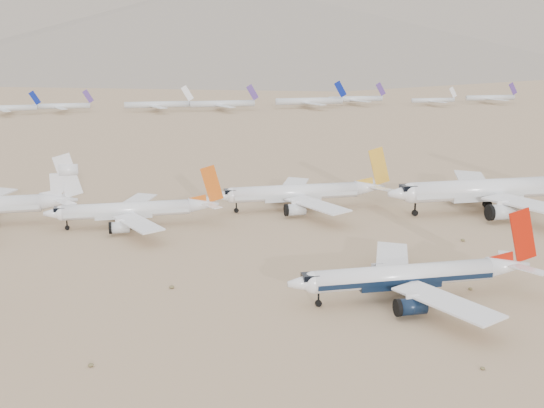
{
  "coord_description": "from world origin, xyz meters",
  "views": [
    {
      "loc": [
        -37.6,
        -108.16,
        46.13
      ],
      "look_at": [
        -3.66,
        48.07,
        7.0
      ],
      "focal_mm": 45.0,
      "sensor_mm": 36.0,
      "label": 1
    }
  ],
  "objects": [
    {
      "name": "row2_gold_tail",
      "position": [
        9.37,
        68.39,
        4.68
      ],
      "size": [
        46.99,
        45.95,
        16.73
      ],
      "color": "white",
      "rests_on": "ground"
    },
    {
      "name": "main_airliner",
      "position": [
        12.15,
        -0.1,
        4.39
      ],
      "size": [
        45.21,
        44.16,
        15.95
      ],
      "color": "white",
      "rests_on": "ground"
    },
    {
      "name": "row2_orange_tail",
      "position": [
        -36.22,
        60.41,
        4.19
      ],
      "size": [
        41.84,
        40.93,
        14.92
      ],
      "color": "white",
      "rests_on": "ground"
    },
    {
      "name": "desert_scrub",
      "position": [
        -20.73,
        -21.89,
        0.28
      ],
      "size": [
        233.6,
        121.67,
        0.63
      ],
      "color": "brown",
      "rests_on": "ground"
    },
    {
      "name": "distant_storage_row",
      "position": [
        -10.41,
        337.95,
        4.43
      ],
      "size": [
        509.79,
        56.84,
        15.69
      ],
      "color": "silver",
      "rests_on": "ground"
    },
    {
      "name": "ground",
      "position": [
        0.0,
        0.0,
        0.0
      ],
      "size": [
        7000.0,
        7000.0,
        0.0
      ],
      "primitive_type": "plane",
      "color": "#937655",
      "rests_on": "ground"
    },
    {
      "name": "foothills",
      "position": [
        526.68,
        1100.0,
        67.15
      ],
      "size": [
        4637.5,
        1395.0,
        155.0
      ],
      "color": "slate",
      "rests_on": "ground"
    },
    {
      "name": "row2_navy_widebody",
      "position": [
        60.71,
        54.91,
        6.06
      ],
      "size": [
        60.99,
        59.64,
        21.7
      ],
      "color": "white",
      "rests_on": "ground"
    }
  ]
}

